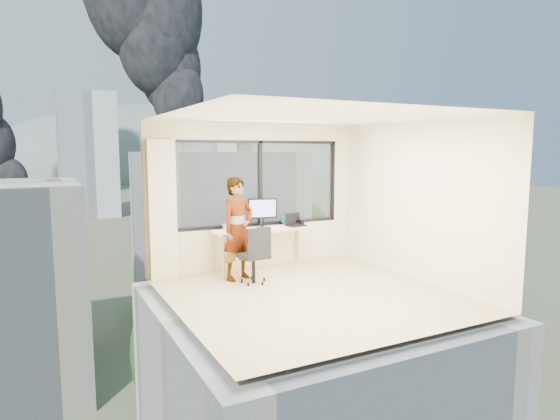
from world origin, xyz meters
TOP-DOWN VIEW (x-y plane):
  - floor at (0.00, 0.00)m, footprint 4.00×4.00m
  - ceiling at (0.00, 0.00)m, footprint 4.00×4.00m
  - wall_front at (0.00, -2.00)m, footprint 4.00×0.01m
  - wall_left at (-2.00, 0.00)m, footprint 0.01×4.00m
  - wall_right at (2.00, 0.00)m, footprint 0.01×4.00m
  - window_wall at (0.05, 2.00)m, footprint 3.30×0.16m
  - curtain at (-1.72, 1.88)m, footprint 0.45×0.14m
  - desk at (0.00, 1.66)m, footprint 1.80×0.60m
  - chair at (-0.51, 0.94)m, footprint 0.51×0.51m
  - person at (-0.63, 1.28)m, footprint 0.72×0.59m
  - monitor at (0.05, 1.78)m, footprint 0.54×0.24m
  - game_console at (-0.47, 1.87)m, footprint 0.36×0.31m
  - laptop at (0.65, 1.61)m, footprint 0.37×0.39m
  - cellphone at (-0.53, 1.59)m, footprint 0.12×0.06m
  - pen_cup at (0.80, 1.65)m, footprint 0.10×0.10m
  - handbag at (0.59, 1.86)m, footprint 0.26×0.15m
  - exterior_ground at (0.00, 120.00)m, footprint 400.00×400.00m
  - near_bldg_b at (12.00, 38.00)m, footprint 14.00×13.00m
  - near_bldg_c at (30.00, 28.00)m, footprint 12.00×10.00m
  - far_tower_b at (8.00, 120.00)m, footprint 13.00×13.00m
  - far_tower_c at (45.00, 140.00)m, footprint 15.00×15.00m
  - hill_b at (100.00, 320.00)m, footprint 300.00×220.00m
  - tree_b at (4.00, 18.00)m, footprint 7.60×7.60m
  - tree_c at (22.00, 40.00)m, footprint 8.40×8.40m
  - smoke_plume_b at (55.00, 170.00)m, footprint 30.00×18.00m

SIDE VIEW (x-z plane):
  - exterior_ground at x=0.00m, z-range -14.02..-13.98m
  - hill_b at x=100.00m, z-range -62.00..34.00m
  - tree_b at x=4.00m, z-range -14.00..-5.00m
  - near_bldg_c at x=30.00m, z-range -14.00..-4.00m
  - tree_c at x=22.00m, z-range -14.00..-4.00m
  - near_bldg_b at x=12.00m, z-range -14.00..2.00m
  - far_tower_c at x=45.00m, z-range -14.00..12.00m
  - floor at x=0.00m, z-range -0.01..0.01m
  - desk at x=0.00m, z-range 0.00..0.75m
  - chair at x=-0.51m, z-range 0.00..0.95m
  - cellphone at x=-0.53m, z-range 0.75..0.76m
  - game_console at x=-0.47m, z-range 0.75..0.83m
  - pen_cup at x=0.80m, z-range 0.75..0.86m
  - person at x=-0.63m, z-range 0.00..1.69m
  - handbag at x=0.59m, z-range 0.75..0.95m
  - laptop at x=0.65m, z-range 0.75..0.96m
  - far_tower_b at x=8.00m, z-range -14.00..16.00m
  - monitor at x=0.05m, z-range 0.75..1.28m
  - curtain at x=-1.72m, z-range 0.00..2.30m
  - wall_front at x=0.00m, z-range 0.00..2.60m
  - wall_left at x=-2.00m, z-range 0.00..2.60m
  - wall_right at x=2.00m, z-range 0.00..2.60m
  - window_wall at x=0.05m, z-range 0.75..2.30m
  - ceiling at x=0.00m, z-range 2.60..2.60m
  - smoke_plume_b at x=55.00m, z-range -8.00..62.00m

